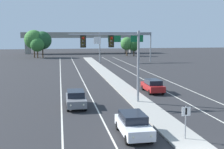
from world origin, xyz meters
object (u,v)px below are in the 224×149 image
Objects in this scene: car_oncoming_grey at (76,99)px; tree_far_left_b at (42,40)px; overhead_signal_mast at (117,51)px; car_oncoming_white at (133,124)px; tree_far_left_a at (34,40)px; median_sign_post at (186,117)px; highway_sign_gantry at (126,37)px; tree_far_left_c at (37,45)px; tree_far_right_b at (134,45)px; car_receding_red at (153,86)px; tree_far_right_c at (125,45)px; tree_far_right_a at (127,44)px.

tree_far_left_b is at bearing 95.79° from car_oncoming_grey.
overhead_signal_mast is 1.61× the size of car_oncoming_white.
tree_far_left_b is at bearing 2.32° from tree_far_left_a.
tree_far_left_a is at bearing 101.87° from median_sign_post.
tree_far_left_b is at bearing 138.07° from highway_sign_gantry.
tree_far_left_c is 1.15× the size of tree_far_right_b.
car_receding_red is 72.19m from tree_far_right_c.
car_receding_red is 0.74× the size of tree_far_right_a.
tree_far_left_a is (-15.53, 73.89, 3.81)m from median_sign_post.
median_sign_post is at bearing -77.42° from overhead_signal_mast.
median_sign_post reaches higher than car_oncoming_grey.
tree_far_right_b is 0.64× the size of tree_far_left_a.
highway_sign_gantry is at bearing 71.54° from car_oncoming_grey.
car_oncoming_white is at bearing -80.89° from tree_far_left_c.
car_oncoming_white is at bearing -68.85° from car_oncoming_grey.
car_oncoming_grey is 0.74× the size of tree_far_right_a.
tree_far_right_a is at bearing 4.49° from tree_far_left_b.
tree_far_right_a is (15.88, 64.92, -1.38)m from overhead_signal_mast.
car_oncoming_grey is (-3.47, 8.97, 0.00)m from car_oncoming_white.
highway_sign_gantry is at bearing -41.93° from tree_far_left_b.
tree_far_left_c is at bearing 99.11° from car_oncoming_white.
car_oncoming_white is 76.03m from tree_far_right_b.
tree_far_right_c is at bearing 27.21° from tree_far_left_c.
tree_far_right_b is (12.53, 58.94, 2.61)m from car_receding_red.
car_receding_red is at bearing -99.89° from tree_far_right_c.
overhead_signal_mast is 64.09m from tree_far_left_a.
median_sign_post is at bearing -78.13° from tree_far_left_a.
car_oncoming_grey is at bearing 111.15° from car_oncoming_white.
highway_sign_gantry is at bearing -102.44° from tree_far_right_c.
tree_far_right_a is 29.04m from tree_far_left_a.
tree_far_right_b is at bearing 71.13° from car_oncoming_grey.
car_receding_red is (9.58, 5.75, 0.00)m from car_oncoming_grey.
overhead_signal_mast is 1.19× the size of tree_far_right_a.
overhead_signal_mast is at bearing 86.05° from car_oncoming_white.
car_receding_red is 0.57× the size of tree_far_left_b.
highway_sign_gantry reaches higher than tree_far_right_a.
overhead_signal_mast is 66.56m from tree_far_right_b.
tree_far_left_a is (-28.92, -2.18, 1.46)m from tree_far_right_a.
car_oncoming_white is at bearing -102.00° from highway_sign_gantry.
tree_far_left_c is 30.11m from tree_far_right_b.
highway_sign_gantry is at bearing 76.28° from overhead_signal_mast.
car_oncoming_grey is 0.91× the size of tree_far_right_c.
car_oncoming_white is at bearing -104.20° from tree_far_right_b.
overhead_signal_mast is 0.92× the size of tree_far_left_b.
tree_far_left_b is (-10.57, 62.84, -0.19)m from overhead_signal_mast.
car_oncoming_grey is 0.85× the size of tree_far_right_b.
tree_far_left_c is at bearing 101.34° from median_sign_post.
overhead_signal_mast is at bearing -80.46° from tree_far_left_b.
tree_far_right_a reaches higher than car_oncoming_grey.
car_receding_red is 60.69m from tree_far_left_a.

